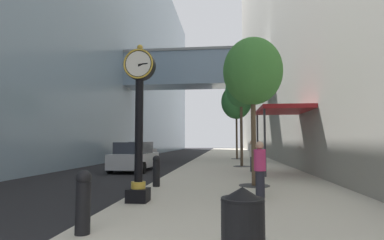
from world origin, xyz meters
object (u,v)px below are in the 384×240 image
Objects in this scene: bollard_nearest at (83,200)px; pedestrian_by_clock at (253,155)px; street_clock at (139,114)px; street_tree_mid_near at (241,90)px; street_tree_near at (253,72)px; car_grey_mid at (142,152)px; trash_bin at (243,230)px; street_tree_mid_far at (236,102)px; car_silver_near at (135,157)px; pedestrian_walking at (260,168)px; bollard_third at (156,170)px.

pedestrian_by_clock reaches higher than bollard_nearest.
street_tree_mid_near is at bearing 74.45° from street_clock.
street_tree_near reaches higher than car_grey_mid.
bollard_nearest is 21.50m from car_grey_mid.
car_grey_mid is at bearing 108.60° from trash_bin.
street_tree_mid_far reaches higher than car_silver_near.
street_tree_mid_near is 8.67m from street_tree_mid_far.
pedestrian_walking reaches higher than car_silver_near.
bollard_nearest and bollard_third have the same top height.
pedestrian_walking is 0.35× the size of car_grey_mid.
street_tree_mid_far is (3.48, 17.87, 4.73)m from bollard_third.
street_tree_near is at bearing 60.60° from bollard_nearest.
street_tree_mid_near is at bearing 89.77° from pedestrian_walking.
street_tree_near is 3.27× the size of pedestrian_by_clock.
street_tree_mid_far reaches higher than bollard_nearest.
street_tree_mid_near is 1.36× the size of car_grey_mid.
car_grey_mid is (-4.85, 15.32, 0.11)m from bollard_third.
street_clock is 18.84m from car_grey_mid.
street_tree_mid_near is at bearing -90.00° from street_tree_mid_far.
trash_bin is 0.66× the size of pedestrian_walking.
car_silver_near is (-6.34, 8.67, -0.16)m from pedestrian_walking.
pedestrian_walking is (-0.04, -2.33, -3.33)m from street_tree_near.
pedestrian_walking is 10.74m from car_silver_near.
bollard_nearest is 0.24× the size of car_grey_mid.
bollard_nearest is 0.25× the size of car_silver_near.
trash_bin is at bearing -27.34° from bollard_nearest.
street_clock is 3.35m from bollard_nearest.
car_grey_mid is (-4.85, 20.94, 0.11)m from bollard_nearest.
street_tree_mid_far reaches higher than street_clock.
street_tree_mid_far reaches higher than bollard_third.
street_tree_near is 0.88× the size of street_tree_mid_near.
bollard_third is 1.05× the size of trash_bin.
car_silver_near is 0.98× the size of car_grey_mid.
street_tree_near is at bearing 44.88° from street_clock.
bollard_nearest reaches higher than trash_bin.
trash_bin is 5.28m from pedestrian_walking.
trash_bin is (2.52, -4.23, -1.79)m from street_clock.
bollard_third is 10.77m from street_tree_mid_near.
bollard_nearest is at bearing -119.40° from street_tree_near.
bollard_nearest is 12.09m from pedestrian_by_clock.
trash_bin is (-0.81, -16.21, -4.42)m from street_tree_mid_near.
street_tree_near is 4.06m from pedestrian_walking.
street_tree_mid_far is 1.55× the size of car_silver_near.
bollard_nearest is 0.69× the size of pedestrian_walking.
street_tree_near is 1.22× the size of car_silver_near.
street_tree_mid_far reaches higher than car_grey_mid.
car_grey_mid is at bearing 132.59° from pedestrian_by_clock.
bollard_nearest is at bearing -103.20° from street_tree_mid_near.
street_tree_mid_near reaches higher than street_clock.
bollard_nearest is at bearing -90.00° from bollard_third.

